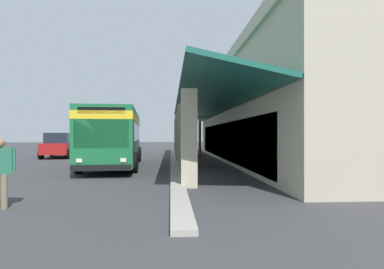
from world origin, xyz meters
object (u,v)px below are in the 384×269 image
at_px(transit_bus, 115,134).
at_px(pedestrian, 0,169).
at_px(parked_suv_red, 60,145).
at_px(potted_palm, 200,155).

distance_m(transit_bus, pedestrian, 11.29).
bearing_deg(pedestrian, transit_bus, 175.36).
xyz_separation_m(parked_suv_red, potted_palm, (8.16, 10.52, -0.36)).
relative_size(pedestrian, potted_palm, 0.59).
bearing_deg(pedestrian, parked_suv_red, -166.08).
xyz_separation_m(transit_bus, pedestrian, (11.22, -0.91, -0.88)).
relative_size(transit_bus, potted_palm, 3.86).
xyz_separation_m(parked_suv_red, pedestrian, (18.91, 4.69, -0.04)).
height_order(parked_suv_red, pedestrian, parked_suv_red).
bearing_deg(pedestrian, potted_palm, 151.53).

